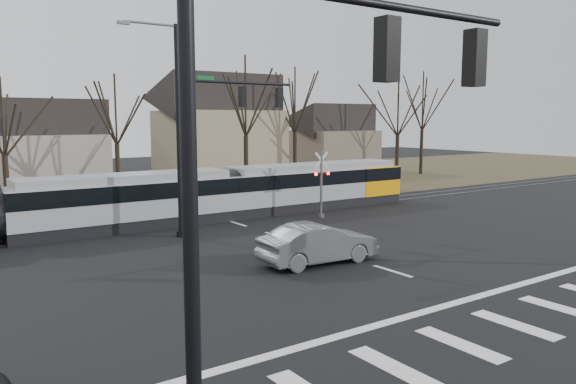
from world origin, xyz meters
TOP-DOWN VIEW (x-y plane):
  - ground at (0.00, 0.00)m, footprint 140.00×140.00m
  - grass_verge at (0.00, 32.00)m, footprint 140.00×28.00m
  - crosswalk at (0.00, -4.00)m, footprint 27.00×2.60m
  - stop_line at (0.00, -1.80)m, footprint 28.00×0.35m
  - lane_dashes at (0.00, 16.00)m, footprint 0.18×30.00m
  - rail_pair at (0.00, 15.80)m, footprint 90.00×1.52m
  - tram at (-5.66, 16.00)m, footprint 38.24×2.84m
  - sedan at (-1.58, 4.57)m, footprint 2.26×5.13m
  - signal_pole_near_left at (-10.41, -6.00)m, footprint 9.28×0.44m
  - signal_pole_far at (-2.41, 12.50)m, footprint 9.28×0.44m
  - rail_crossing_signal at (5.00, 12.79)m, footprint 1.08×0.36m
  - tree_row at (2.00, 26.00)m, footprint 59.20×7.20m
  - house_b at (-5.00, 36.00)m, footprint 8.64×7.56m
  - house_c at (9.00, 33.00)m, footprint 10.80×8.64m
  - house_d at (24.00, 35.00)m, footprint 8.64×7.56m

SIDE VIEW (x-z plane):
  - ground at x=0.00m, z-range 0.00..0.00m
  - grass_verge at x=0.00m, z-range 0.00..0.01m
  - crosswalk at x=0.00m, z-range 0.00..0.01m
  - stop_line at x=0.00m, z-range 0.00..0.01m
  - lane_dashes at x=0.00m, z-range 0.00..0.01m
  - rail_pair at x=0.00m, z-range 0.00..0.06m
  - sedan at x=-1.58m, z-range 0.00..1.63m
  - tram at x=-5.66m, z-range 0.13..3.03m
  - rail_crossing_signal at x=5.00m, z-range -0.11..3.89m
  - house_b at x=-5.00m, z-range 0.14..7.79m
  - house_d at x=24.00m, z-range 0.14..7.79m
  - tree_row at x=2.00m, z-range 0.00..10.00m
  - house_c at x=9.00m, z-range 0.18..10.28m
  - signal_pole_near_left at x=-10.41m, z-range 0.60..10.80m
  - signal_pole_far at x=-2.41m, z-range 0.60..10.80m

